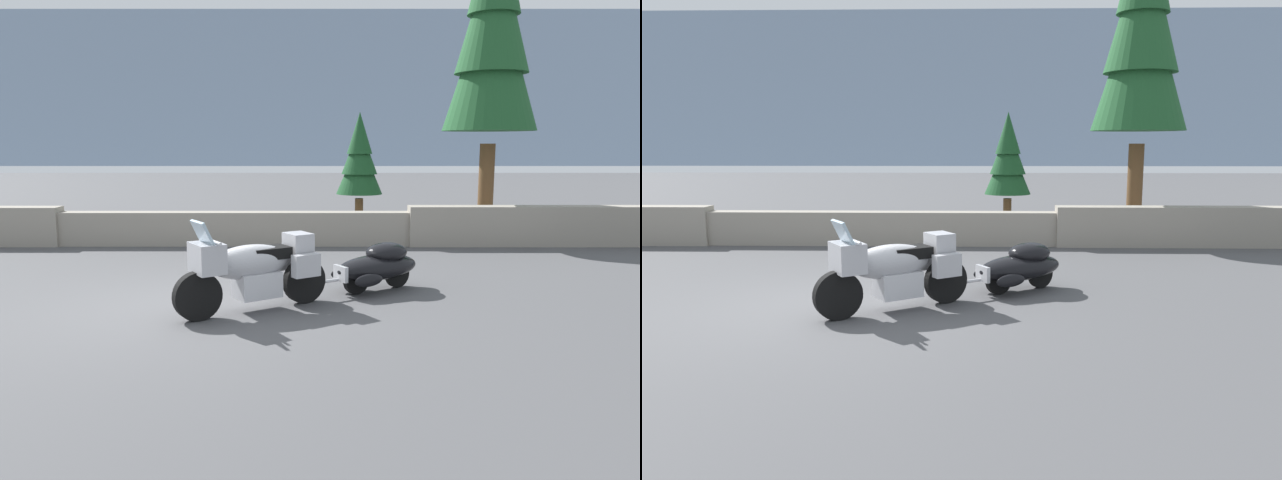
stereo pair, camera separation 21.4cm
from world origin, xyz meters
The scene contains 7 objects.
ground_plane centered at (0.00, 0.00, 0.00)m, with size 80.00×80.00×0.00m, color #4C4C4F.
stone_guard_wall centered at (0.13, 5.16, 0.44)m, with size 24.00×0.54×0.92m.
distant_ridgeline centered at (0.00, 95.17, 8.00)m, with size 240.00×80.00×16.00m, color #7F93AD.
touring_motorcycle centered at (1.03, -0.27, 0.62)m, with size 2.02×1.48×1.33m.
car_shaped_trailer centered at (2.89, 0.93, 0.41)m, with size 2.05×1.50×0.76m.
pine_tree_tall centered at (6.03, 6.17, 5.05)m, with size 2.22×2.22×8.07m.
pine_tree_secondary centered at (2.99, 7.21, 1.97)m, with size 1.21×1.21×3.14m.
Camera 2 is at (2.18, -8.29, 2.32)m, focal length 33.16 mm.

